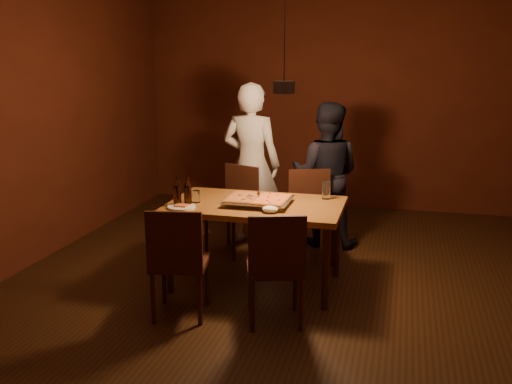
% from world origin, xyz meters
% --- Properties ---
extents(room_shell, '(6.00, 6.00, 6.00)m').
position_xyz_m(room_shell, '(0.00, 0.00, 1.40)').
color(room_shell, '#331E0E').
rests_on(room_shell, ground).
extents(dining_table, '(1.50, 0.90, 0.75)m').
position_xyz_m(dining_table, '(-0.25, 0.05, 0.68)').
color(dining_table, '#935A25').
rests_on(dining_table, floor).
extents(chair_far_left, '(0.54, 0.54, 0.49)m').
position_xyz_m(chair_far_left, '(-0.68, 0.88, 0.54)').
color(chair_far_left, '#38190F').
rests_on(chair_far_left, floor).
extents(chair_far_right, '(0.53, 0.53, 0.49)m').
position_xyz_m(chair_far_right, '(0.11, 0.85, 0.54)').
color(chair_far_right, '#38190F').
rests_on(chair_far_right, floor).
extents(chair_near_left, '(0.49, 0.49, 0.49)m').
position_xyz_m(chair_near_left, '(-0.65, -0.77, 0.54)').
color(chair_near_left, '#38190F').
rests_on(chair_near_left, floor).
extents(chair_near_right, '(0.53, 0.53, 0.49)m').
position_xyz_m(chair_near_right, '(0.10, -0.70, 0.54)').
color(chair_near_right, '#38190F').
rests_on(chair_near_right, floor).
extents(pizza_tray, '(0.59, 0.50, 0.05)m').
position_xyz_m(pizza_tray, '(-0.22, 0.02, 0.77)').
color(pizza_tray, silver).
rests_on(pizza_tray, dining_table).
extents(pizza_meat, '(0.26, 0.41, 0.02)m').
position_xyz_m(pizza_meat, '(-0.35, 0.01, 0.81)').
color(pizza_meat, maroon).
rests_on(pizza_meat, pizza_tray).
extents(pizza_cheese, '(0.28, 0.43, 0.02)m').
position_xyz_m(pizza_cheese, '(-0.10, 0.00, 0.81)').
color(pizza_cheese, gold).
rests_on(pizza_cheese, pizza_tray).
extents(spatula, '(0.15, 0.26, 0.04)m').
position_xyz_m(spatula, '(-0.21, 0.03, 0.81)').
color(spatula, silver).
rests_on(spatula, pizza_tray).
extents(beer_bottle_a, '(0.07, 0.07, 0.26)m').
position_xyz_m(beer_bottle_a, '(-0.87, -0.20, 0.88)').
color(beer_bottle_a, black).
rests_on(beer_bottle_a, dining_table).
extents(beer_bottle_b, '(0.07, 0.07, 0.25)m').
position_xyz_m(beer_bottle_b, '(-0.79, -0.17, 0.88)').
color(beer_bottle_b, black).
rests_on(beer_bottle_b, dining_table).
extents(water_glass_left, '(0.07, 0.07, 0.11)m').
position_xyz_m(water_glass_left, '(-0.76, -0.06, 0.80)').
color(water_glass_left, silver).
rests_on(water_glass_left, dining_table).
extents(water_glass_right, '(0.08, 0.08, 0.16)m').
position_xyz_m(water_glass_right, '(0.32, 0.36, 0.83)').
color(water_glass_right, silver).
rests_on(water_glass_right, dining_table).
extents(plate_slice, '(0.24, 0.24, 0.03)m').
position_xyz_m(plate_slice, '(-0.81, -0.26, 0.76)').
color(plate_slice, white).
rests_on(plate_slice, dining_table).
extents(napkin, '(0.13, 0.10, 0.06)m').
position_xyz_m(napkin, '(-0.06, -0.22, 0.78)').
color(napkin, white).
rests_on(napkin, dining_table).
extents(diner_white, '(0.66, 0.47, 1.73)m').
position_xyz_m(diner_white, '(-0.60, 1.20, 0.87)').
color(diner_white, silver).
rests_on(diner_white, floor).
extents(diner_dark, '(0.76, 0.59, 1.53)m').
position_xyz_m(diner_dark, '(0.18, 1.33, 0.77)').
color(diner_dark, black).
rests_on(diner_dark, floor).
extents(pendant_lamp, '(0.18, 0.18, 1.10)m').
position_xyz_m(pendant_lamp, '(0.00, 0.00, 1.76)').
color(pendant_lamp, black).
rests_on(pendant_lamp, ceiling).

